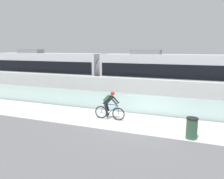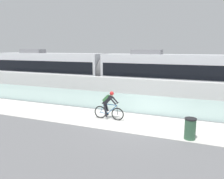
{
  "view_description": "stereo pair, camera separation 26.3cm",
  "coord_description": "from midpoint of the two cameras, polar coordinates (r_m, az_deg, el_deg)",
  "views": [
    {
      "loc": [
        3.22,
        -11.38,
        3.96
      ],
      "look_at": [
        -2.14,
        2.35,
        1.25
      ],
      "focal_mm": 36.56,
      "sensor_mm": 36.0,
      "label": 1
    },
    {
      "loc": [
        3.46,
        -11.29,
        3.96
      ],
      "look_at": [
        -2.14,
        2.35,
        1.25
      ],
      "focal_mm": 36.56,
      "sensor_mm": 36.0,
      "label": 2
    }
  ],
  "objects": [
    {
      "name": "ground_plane",
      "position": [
        12.46,
        4.7,
        -8.15
      ],
      "size": [
        200.0,
        200.0,
        0.0
      ],
      "primitive_type": "plane",
      "color": "slate"
    },
    {
      "name": "bike_path_deck",
      "position": [
        12.46,
        4.7,
        -8.12
      ],
      "size": [
        32.0,
        3.2,
        0.01
      ],
      "primitive_type": "cube",
      "color": "silver",
      "rests_on": "ground"
    },
    {
      "name": "glass_parapet",
      "position": [
        14.01,
        6.92,
        -3.63
      ],
      "size": [
        32.0,
        0.05,
        1.15
      ],
      "primitive_type": "cube",
      "color": "silver",
      "rests_on": "ground"
    },
    {
      "name": "concrete_barrier_wall",
      "position": [
        15.65,
        8.6,
        -0.84
      ],
      "size": [
        32.0,
        0.36,
        1.88
      ],
      "primitive_type": "cube",
      "color": "silver",
      "rests_on": "ground"
    },
    {
      "name": "tram_rail_near",
      "position": [
        18.22,
        10.26,
        -2.3
      ],
      "size": [
        32.0,
        0.08,
        0.01
      ],
      "primitive_type": "cube",
      "color": "#595654",
      "rests_on": "ground"
    },
    {
      "name": "tram_rail_far",
      "position": [
        19.6,
        11.08,
        -1.43
      ],
      "size": [
        32.0,
        0.08,
        0.01
      ],
      "primitive_type": "cube",
      "color": "#595654",
      "rests_on": "ground"
    },
    {
      "name": "tram",
      "position": [
        20.02,
        -2.7,
        4.47
      ],
      "size": [
        22.56,
        2.54,
        3.81
      ],
      "color": "silver",
      "rests_on": "ground"
    },
    {
      "name": "cyclist_on_bike",
      "position": [
        12.68,
        -1.24,
        -4.02
      ],
      "size": [
        1.77,
        0.58,
        1.61
      ],
      "color": "black",
      "rests_on": "ground"
    },
    {
      "name": "trash_bin",
      "position": [
        10.67,
        18.65,
        -9.16
      ],
      "size": [
        0.51,
        0.51,
        0.96
      ],
      "color": "#33593F",
      "rests_on": "ground"
    }
  ]
}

